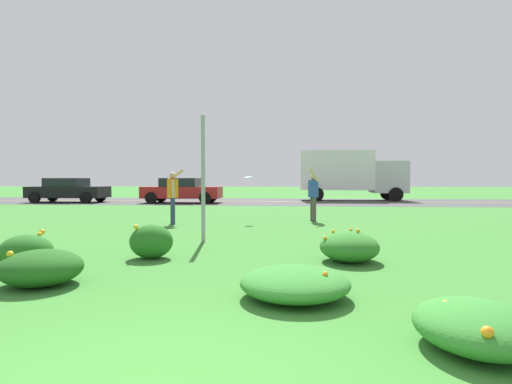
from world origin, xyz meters
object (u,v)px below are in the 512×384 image
sign_post_near_path (203,179)px  person_catcher_blue_shirt (313,193)px  person_thrower_orange_shirt (173,193)px  car_red_center_left (182,190)px  car_black_leftmost (68,190)px  frisbee_pale_blue (248,177)px  box_truck_silver (350,173)px

sign_post_near_path → person_catcher_blue_shirt: sign_post_near_path is taller
person_thrower_orange_shirt → car_red_center_left: bearing=104.0°
sign_post_near_path → car_black_leftmost: 18.13m
frisbee_pale_blue → car_red_center_left: size_ratio=0.06×
frisbee_pale_blue → car_red_center_left: 11.21m
frisbee_pale_blue → box_truck_silver: (5.20, 13.63, 0.35)m
frisbee_pale_blue → person_thrower_orange_shirt: bearing=-160.3°
frisbee_pale_blue → sign_post_near_path: bearing=-97.9°
car_black_leftmost → box_truck_silver: 17.51m
box_truck_silver → car_red_center_left: bearing=-160.5°
person_catcher_blue_shirt → person_thrower_orange_shirt: bearing=-164.5°
person_catcher_blue_shirt → car_red_center_left: (-7.07, 9.63, -0.20)m
person_catcher_blue_shirt → car_red_center_left: 11.95m
sign_post_near_path → person_catcher_blue_shirt: 5.26m
person_thrower_orange_shirt → person_catcher_blue_shirt: person_catcher_blue_shirt is taller
frisbee_pale_blue → car_red_center_left: (-4.96, 10.03, -0.71)m
car_red_center_left → person_catcher_blue_shirt: bearing=-53.7°
sign_post_near_path → car_black_leftmost: size_ratio=0.62×
car_black_leftmost → car_red_center_left: 6.95m
person_thrower_orange_shirt → car_red_center_left: (-2.71, 10.84, -0.23)m
person_catcher_blue_shirt → car_black_leftmost: (-14.02, 9.63, -0.20)m
sign_post_near_path → box_truck_silver: size_ratio=0.42×
car_black_leftmost → car_red_center_left: same height
person_catcher_blue_shirt → frisbee_pale_blue: bearing=-169.3°
frisbee_pale_blue → car_red_center_left: frisbee_pale_blue is taller
car_black_leftmost → box_truck_silver: box_truck_silver is taller
frisbee_pale_blue → car_black_leftmost: 15.58m
sign_post_near_path → car_red_center_left: (-4.39, 14.13, -0.66)m
sign_post_near_path → box_truck_silver: 18.65m
car_red_center_left → car_black_leftmost: bearing=180.0°
sign_post_near_path → person_catcher_blue_shirt: size_ratio=1.58×
person_thrower_orange_shirt → car_black_leftmost: 14.52m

